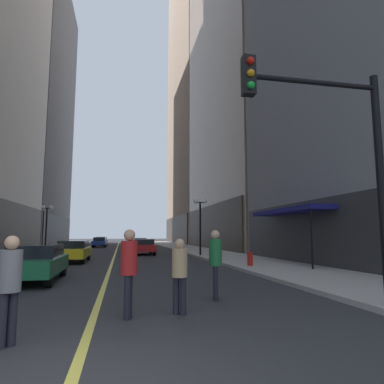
{
  "coord_description": "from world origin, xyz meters",
  "views": [
    {
      "loc": [
        0.53,
        -3.99,
        1.71
      ],
      "look_at": [
        7.33,
        29.12,
        5.93
      ],
      "focal_mm": 31.83,
      "sensor_mm": 36.0,
      "label": 1
    }
  ],
  "objects_px": {
    "car_green": "(36,262)",
    "car_silver": "(138,243)",
    "pedestrian_in_tan_trench": "(180,270)",
    "fire_hydrant_right": "(250,261)",
    "pedestrian_in_red_jacket": "(129,266)",
    "street_lamp_right_mid": "(200,214)",
    "car_navy": "(101,241)",
    "car_blue": "(100,242)",
    "car_red": "(143,246)",
    "pedestrian_in_green_parka": "(215,259)",
    "pedestrian_in_grey_suit": "(10,281)",
    "car_yellow": "(73,250)",
    "street_lamp_left_far": "(47,218)",
    "traffic_light_near_right": "(339,145)"
  },
  "relations": [
    {
      "from": "car_green",
      "to": "car_silver",
      "type": "bearing_deg",
      "value": 79.06
    },
    {
      "from": "pedestrian_in_tan_trench",
      "to": "fire_hydrant_right",
      "type": "height_order",
      "value": "pedestrian_in_tan_trench"
    },
    {
      "from": "pedestrian_in_red_jacket",
      "to": "street_lamp_right_mid",
      "type": "xyz_separation_m",
      "value": [
        5.71,
        18.14,
        2.19
      ]
    },
    {
      "from": "car_silver",
      "to": "car_navy",
      "type": "distance_m",
      "value": 17.39
    },
    {
      "from": "pedestrian_in_tan_trench",
      "to": "fire_hydrant_right",
      "type": "bearing_deg",
      "value": 60.4
    },
    {
      "from": "car_silver",
      "to": "car_blue",
      "type": "height_order",
      "value": "same"
    },
    {
      "from": "car_red",
      "to": "pedestrian_in_green_parka",
      "type": "relative_size",
      "value": 2.37
    },
    {
      "from": "car_blue",
      "to": "car_navy",
      "type": "relative_size",
      "value": 0.97
    },
    {
      "from": "car_blue",
      "to": "street_lamp_right_mid",
      "type": "distance_m",
      "value": 24.21
    },
    {
      "from": "car_blue",
      "to": "fire_hydrant_right",
      "type": "bearing_deg",
      "value": -73.53
    },
    {
      "from": "fire_hydrant_right",
      "to": "car_silver",
      "type": "bearing_deg",
      "value": 101.5
    },
    {
      "from": "pedestrian_in_grey_suit",
      "to": "street_lamp_right_mid",
      "type": "relative_size",
      "value": 0.38
    },
    {
      "from": "pedestrian_in_green_parka",
      "to": "street_lamp_right_mid",
      "type": "xyz_separation_m",
      "value": [
        3.43,
        16.62,
        2.19
      ]
    },
    {
      "from": "pedestrian_in_tan_trench",
      "to": "car_yellow",
      "type": "bearing_deg",
      "value": 105.62
    },
    {
      "from": "car_yellow",
      "to": "pedestrian_in_green_parka",
      "type": "relative_size",
      "value": 2.53
    },
    {
      "from": "car_green",
      "to": "fire_hydrant_right",
      "type": "relative_size",
      "value": 5.65
    },
    {
      "from": "car_navy",
      "to": "car_blue",
      "type": "bearing_deg",
      "value": -88.39
    },
    {
      "from": "car_green",
      "to": "street_lamp_right_mid",
      "type": "xyz_separation_m",
      "value": [
        8.93,
        11.85,
        2.54
      ]
    },
    {
      "from": "street_lamp_right_mid",
      "to": "pedestrian_in_grey_suit",
      "type": "bearing_deg",
      "value": -111.16
    },
    {
      "from": "car_yellow",
      "to": "car_red",
      "type": "height_order",
      "value": "same"
    },
    {
      "from": "car_silver",
      "to": "street_lamp_right_mid",
      "type": "bearing_deg",
      "value": -73.17
    },
    {
      "from": "pedestrian_in_grey_suit",
      "to": "car_navy",
      "type": "bearing_deg",
      "value": 91.65
    },
    {
      "from": "pedestrian_in_grey_suit",
      "to": "street_lamp_left_far",
      "type": "bearing_deg",
      "value": 100.56
    },
    {
      "from": "car_red",
      "to": "car_silver",
      "type": "xyz_separation_m",
      "value": [
        0.01,
        9.35,
        0.0
      ]
    },
    {
      "from": "car_red",
      "to": "pedestrian_in_grey_suit",
      "type": "xyz_separation_m",
      "value": [
        -3.5,
        -23.59,
        0.26
      ]
    },
    {
      "from": "car_silver",
      "to": "car_blue",
      "type": "distance_m",
      "value": 10.19
    },
    {
      "from": "car_blue",
      "to": "pedestrian_in_tan_trench",
      "type": "distance_m",
      "value": 40.6
    },
    {
      "from": "pedestrian_in_grey_suit",
      "to": "street_lamp_right_mid",
      "type": "xyz_separation_m",
      "value": [
        7.56,
        19.55,
        2.27
      ]
    },
    {
      "from": "car_red",
      "to": "pedestrian_in_green_parka",
      "type": "height_order",
      "value": "pedestrian_in_green_parka"
    },
    {
      "from": "car_navy",
      "to": "pedestrian_in_grey_suit",
      "type": "distance_m",
      "value": 49.63
    },
    {
      "from": "street_lamp_right_mid",
      "to": "pedestrian_in_tan_trench",
      "type": "bearing_deg",
      "value": -104.39
    },
    {
      "from": "pedestrian_in_green_parka",
      "to": "street_lamp_right_mid",
      "type": "distance_m",
      "value": 17.11
    },
    {
      "from": "car_blue",
      "to": "fire_hydrant_right",
      "type": "xyz_separation_m",
      "value": [
        9.28,
        -31.39,
        -0.32
      ]
    },
    {
      "from": "car_green",
      "to": "pedestrian_in_grey_suit",
      "type": "bearing_deg",
      "value": -79.92
    },
    {
      "from": "car_green",
      "to": "fire_hydrant_right",
      "type": "xyz_separation_m",
      "value": [
        9.43,
        2.88,
        -0.32
      ]
    },
    {
      "from": "car_red",
      "to": "pedestrian_in_tan_trench",
      "type": "height_order",
      "value": "pedestrian_in_tan_trench"
    },
    {
      "from": "car_red",
      "to": "pedestrian_in_green_parka",
      "type": "xyz_separation_m",
      "value": [
        0.64,
        -20.66,
        0.35
      ]
    },
    {
      "from": "car_blue",
      "to": "traffic_light_near_right",
      "type": "height_order",
      "value": "traffic_light_near_right"
    },
    {
      "from": "car_silver",
      "to": "car_green",
      "type": "bearing_deg",
      "value": -100.94
    },
    {
      "from": "street_lamp_right_mid",
      "to": "car_red",
      "type": "bearing_deg",
      "value": 135.14
    },
    {
      "from": "traffic_light_near_right",
      "to": "pedestrian_in_tan_trench",
      "type": "bearing_deg",
      "value": 168.69
    },
    {
      "from": "street_lamp_right_mid",
      "to": "car_silver",
      "type": "bearing_deg",
      "value": 106.83
    },
    {
      "from": "car_red",
      "to": "car_silver",
      "type": "relative_size",
      "value": 0.93
    },
    {
      "from": "pedestrian_in_tan_trench",
      "to": "traffic_light_near_right",
      "type": "distance_m",
      "value": 4.59
    },
    {
      "from": "car_navy",
      "to": "street_lamp_right_mid",
      "type": "height_order",
      "value": "street_lamp_right_mid"
    },
    {
      "from": "pedestrian_in_tan_trench",
      "to": "pedestrian_in_grey_suit",
      "type": "bearing_deg",
      "value": -151.91
    },
    {
      "from": "traffic_light_near_right",
      "to": "car_navy",
      "type": "bearing_deg",
      "value": 99.26
    },
    {
      "from": "fire_hydrant_right",
      "to": "car_blue",
      "type": "bearing_deg",
      "value": 106.47
    },
    {
      "from": "car_yellow",
      "to": "traffic_light_near_right",
      "type": "distance_m",
      "value": 17.73
    },
    {
      "from": "car_silver",
      "to": "street_lamp_right_mid",
      "type": "xyz_separation_m",
      "value": [
        4.05,
        -13.39,
        2.54
      ]
    }
  ]
}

